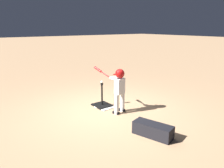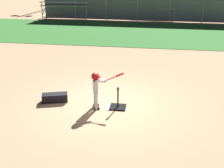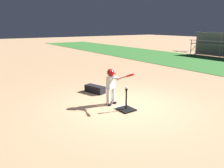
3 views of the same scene
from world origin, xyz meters
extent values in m
plane|color=tan|center=(0.00, 0.00, 0.00)|extent=(90.00, 90.00, 0.00)
cube|color=white|center=(0.19, -0.15, 0.01)|extent=(0.48, 0.48, 0.02)
cube|color=black|center=(0.33, -0.16, 0.02)|extent=(0.52, 0.46, 0.04)
cylinder|color=black|center=(0.33, -0.16, 0.34)|extent=(0.05, 0.05, 0.60)
cylinder|color=black|center=(0.33, -0.16, 0.66)|extent=(0.08, 0.08, 0.05)
cylinder|color=silver|center=(-0.41, -0.12, 0.27)|extent=(0.14, 0.14, 0.54)
cube|color=black|center=(-0.39, -0.12, 0.03)|extent=(0.20, 0.13, 0.06)
cylinder|color=silver|center=(-0.34, -0.38, 0.27)|extent=(0.14, 0.14, 0.54)
cube|color=black|center=(-0.32, -0.37, 0.03)|extent=(0.20, 0.13, 0.06)
cube|color=silver|center=(-0.37, -0.25, 0.74)|extent=(0.22, 0.31, 0.40)
sphere|color=tan|center=(-0.37, -0.25, 1.06)|extent=(0.21, 0.21, 0.21)
sphere|color=maroon|center=(-0.37, -0.25, 1.08)|extent=(0.24, 0.24, 0.24)
cube|color=maroon|center=(-0.27, -0.22, 1.05)|extent=(0.17, 0.21, 0.01)
cylinder|color=silver|center=(-0.24, -0.17, 0.93)|extent=(0.33, 0.09, 0.12)
cylinder|color=silver|center=(-0.22, -0.26, 0.93)|extent=(0.32, 0.24, 0.12)
sphere|color=tan|center=(-0.08, -0.17, 0.91)|extent=(0.10, 0.10, 0.10)
cylinder|color=red|center=(0.19, -0.10, 1.02)|extent=(0.57, 0.18, 0.26)
cylinder|color=red|center=(0.37, -0.05, 1.10)|extent=(0.27, 0.13, 0.15)
cylinder|color=black|center=(-0.10, -0.18, 0.90)|extent=(0.04, 0.05, 0.05)
sphere|color=white|center=(0.33, -0.16, 0.72)|extent=(0.07, 0.07, 0.07)
cube|color=black|center=(-1.81, -0.01, 0.14)|extent=(0.90, 0.55, 0.28)
camera|label=1|loc=(-4.68, 3.18, 2.26)|focal=35.00mm
camera|label=2|loc=(1.42, -9.07, 4.61)|focal=50.00mm
camera|label=3|loc=(5.29, -4.15, 2.52)|focal=35.00mm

